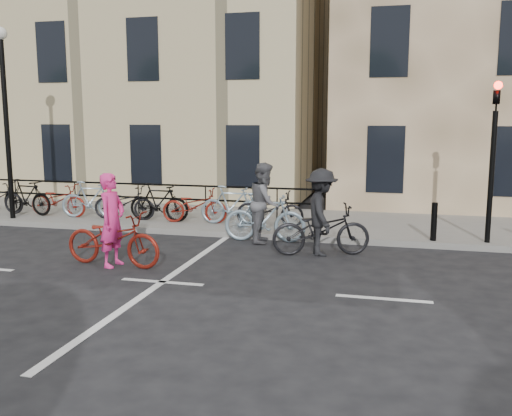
% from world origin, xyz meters
% --- Properties ---
extents(ground, '(120.00, 120.00, 0.00)m').
position_xyz_m(ground, '(0.00, 0.00, 0.00)').
color(ground, black).
rests_on(ground, ground).
extents(sidewalk, '(46.00, 4.00, 0.15)m').
position_xyz_m(sidewalk, '(-4.00, 6.00, 0.07)').
color(sidewalk, slate).
rests_on(sidewalk, ground).
extents(building_west, '(20.00, 10.00, 10.00)m').
position_xyz_m(building_west, '(-9.00, 13.00, 5.15)').
color(building_west, '#CAB888').
rests_on(building_west, sidewalk).
extents(traffic_light, '(0.18, 0.30, 3.90)m').
position_xyz_m(traffic_light, '(6.20, 4.34, 2.45)').
color(traffic_light, black).
rests_on(traffic_light, sidewalk).
extents(lamp_post, '(0.36, 0.36, 5.28)m').
position_xyz_m(lamp_post, '(-6.50, 4.40, 3.49)').
color(lamp_post, black).
rests_on(lamp_post, sidewalk).
extents(bollard_east, '(0.14, 0.14, 0.90)m').
position_xyz_m(bollard_east, '(5.00, 4.25, 0.60)').
color(bollard_east, black).
rests_on(bollard_east, sidewalk).
extents(parked_bikes, '(10.40, 1.23, 1.05)m').
position_xyz_m(parked_bikes, '(-3.30, 5.04, 0.64)').
color(parked_bikes, black).
rests_on(parked_bikes, sidewalk).
extents(cyclist_pink, '(2.20, 0.94, 1.91)m').
position_xyz_m(cyclist_pink, '(-1.44, 0.85, 0.66)').
color(cyclist_pink, maroon).
rests_on(cyclist_pink, ground).
extents(cyclist_grey, '(2.04, 0.99, 1.94)m').
position_xyz_m(cyclist_grey, '(1.05, 3.80, 0.78)').
color(cyclist_grey, '#829BAB').
rests_on(cyclist_grey, ground).
extents(cyclist_dark, '(2.28, 1.39, 1.92)m').
position_xyz_m(cyclist_dark, '(2.55, 2.82, 0.75)').
color(cyclist_dark, black).
rests_on(cyclist_dark, ground).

